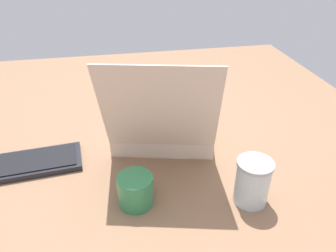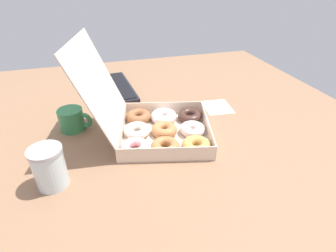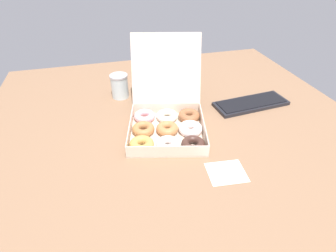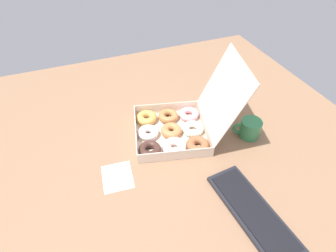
{
  "view_description": "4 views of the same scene",
  "coord_description": "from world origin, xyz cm",
  "px_view_note": "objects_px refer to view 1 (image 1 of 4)",
  "views": [
    {
      "loc": [
        12.62,
        98.37,
        64.24
      ],
      "look_at": [
        -6.25,
        0.35,
        3.16
      ],
      "focal_mm": 35.0,
      "sensor_mm": 36.0,
      "label": 1
    },
    {
      "loc": [
        -86.85,
        20.6,
        56.41
      ],
      "look_at": [
        -8.26,
        -1.86,
        5.67
      ],
      "focal_mm": 28.0,
      "sensor_mm": 36.0,
      "label": 2
    },
    {
      "loc": [
        -28.57,
        -93.2,
        71.41
      ],
      "look_at": [
        -5.51,
        -4.1,
        5.7
      ],
      "focal_mm": 28.0,
      "sensor_mm": 36.0,
      "label": 3
    },
    {
      "loc": [
        77.66,
        -34.65,
        88.01
      ],
      "look_at": [
        -6.72,
        -2.32,
        4.15
      ],
      "focal_mm": 28.0,
      "sensor_mm": 36.0,
      "label": 4
    }
  ],
  "objects_px": {
    "donut_box": "(163,125)",
    "keyboard": "(16,165)",
    "coffee_mug": "(136,189)",
    "glass_jar": "(252,182)"
  },
  "relations": [
    {
      "from": "coffee_mug",
      "to": "keyboard",
      "type": "bearing_deg",
      "value": -31.32
    },
    {
      "from": "keyboard",
      "to": "coffee_mug",
      "type": "relative_size",
      "value": 3.11
    },
    {
      "from": "donut_box",
      "to": "coffee_mug",
      "type": "bearing_deg",
      "value": 67.5
    },
    {
      "from": "donut_box",
      "to": "coffee_mug",
      "type": "relative_size",
      "value": 4.03
    },
    {
      "from": "keyboard",
      "to": "glass_jar",
      "type": "height_order",
      "value": "glass_jar"
    },
    {
      "from": "donut_box",
      "to": "keyboard",
      "type": "bearing_deg",
      "value": 12.16
    },
    {
      "from": "donut_box",
      "to": "keyboard",
      "type": "relative_size",
      "value": 1.3
    },
    {
      "from": "donut_box",
      "to": "keyboard",
      "type": "distance_m",
      "value": 0.49
    },
    {
      "from": "coffee_mug",
      "to": "donut_box",
      "type": "bearing_deg",
      "value": -112.5
    },
    {
      "from": "donut_box",
      "to": "coffee_mug",
      "type": "height_order",
      "value": "donut_box"
    }
  ]
}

